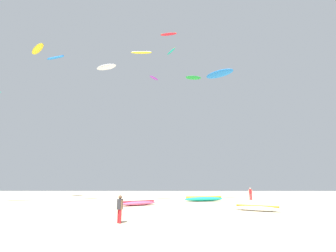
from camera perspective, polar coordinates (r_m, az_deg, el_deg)
ground_plane at (r=11.93m, az=-0.78°, el=-24.05°), size 120.00×120.00×0.00m
person_foreground at (r=15.34m, az=-11.12°, el=-17.93°), size 0.38×0.41×1.56m
person_midground at (r=36.85m, az=18.60°, el=-14.46°), size 0.54×0.37×1.62m
kite_grounded_near at (r=32.61m, az=8.35°, el=-16.40°), size 5.38×2.92×0.66m
kite_grounded_mid at (r=26.59m, az=-6.95°, el=-17.37°), size 3.97×3.28×0.52m
kite_grounded_far at (r=22.73m, az=20.00°, el=-17.51°), size 3.72×2.91×0.46m
kite_aloft_0 at (r=40.68m, az=0.13°, el=20.55°), size 2.67×1.18×0.34m
kite_aloft_1 at (r=42.61m, az=-3.30°, el=11.08°), size 1.70×2.17×0.23m
kite_aloft_2 at (r=35.18m, az=11.87°, el=11.79°), size 3.89×3.22×0.96m
kite_aloft_3 at (r=32.40m, az=-6.18°, el=16.59°), size 2.63×0.79×0.53m
kite_aloft_4 at (r=50.67m, az=-14.14°, el=13.14°), size 4.59×2.80×0.95m
kite_aloft_5 at (r=50.07m, az=0.73°, el=16.93°), size 2.15×2.99×0.72m
kite_aloft_6 at (r=35.18m, az=-24.68°, el=14.20°), size 2.74×1.55×0.58m
kite_aloft_7 at (r=44.61m, az=-28.01°, el=15.50°), size 3.90×4.06×0.75m
kite_aloft_8 at (r=43.17m, az=5.89°, el=11.10°), size 2.76×1.11×0.65m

